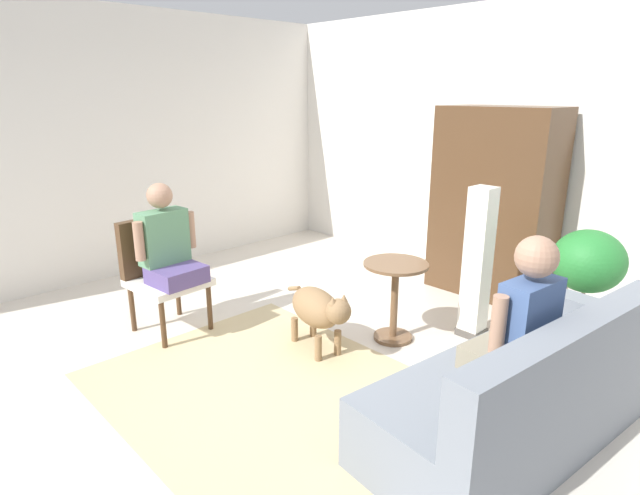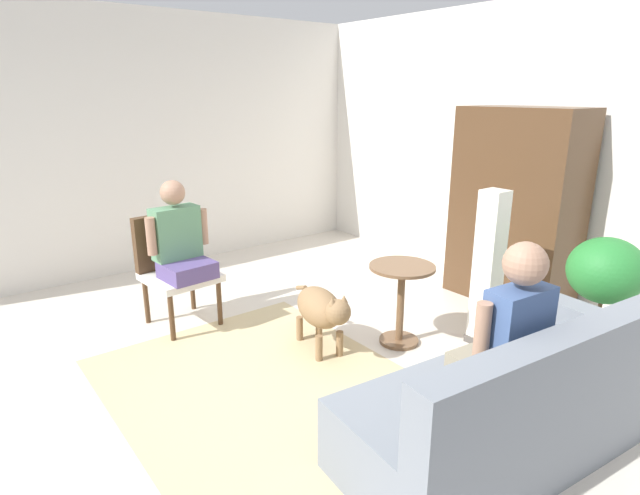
{
  "view_description": "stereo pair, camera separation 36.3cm",
  "coord_description": "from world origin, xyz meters",
  "px_view_note": "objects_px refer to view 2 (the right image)",
  "views": [
    {
      "loc": [
        2.41,
        -2.19,
        1.98
      ],
      "look_at": [
        -0.13,
        0.23,
        0.92
      ],
      "focal_mm": 29.16,
      "sensor_mm": 36.0,
      "label": 1
    },
    {
      "loc": [
        2.64,
        -1.92,
        1.98
      ],
      "look_at": [
        -0.13,
        0.23,
        0.92
      ],
      "focal_mm": 29.16,
      "sensor_mm": 36.0,
      "label": 2
    }
  ],
  "objects_px": {
    "couch": "(510,407)",
    "potted_plant": "(604,283)",
    "column_lamp": "(488,270)",
    "person_on_armchair": "(179,239)",
    "person_on_couch": "(510,329)",
    "dog": "(321,309)",
    "round_end_table": "(401,293)",
    "armoire_cabinet": "(516,208)",
    "armchair": "(173,261)"
  },
  "relations": [
    {
      "from": "couch",
      "to": "potted_plant",
      "type": "height_order",
      "value": "potted_plant"
    },
    {
      "from": "column_lamp",
      "to": "person_on_armchair",
      "type": "bearing_deg",
      "value": -135.2
    },
    {
      "from": "column_lamp",
      "to": "person_on_couch",
      "type": "bearing_deg",
      "value": -50.82
    },
    {
      "from": "couch",
      "to": "dog",
      "type": "bearing_deg",
      "value": -177.62
    },
    {
      "from": "person_on_armchair",
      "to": "round_end_table",
      "type": "distance_m",
      "value": 1.9
    },
    {
      "from": "couch",
      "to": "armoire_cabinet",
      "type": "distance_m",
      "value": 2.53
    },
    {
      "from": "person_on_couch",
      "to": "column_lamp",
      "type": "height_order",
      "value": "column_lamp"
    },
    {
      "from": "armchair",
      "to": "potted_plant",
      "type": "height_order",
      "value": "potted_plant"
    },
    {
      "from": "couch",
      "to": "person_on_couch",
      "type": "relative_size",
      "value": 2.3
    },
    {
      "from": "couch",
      "to": "potted_plant",
      "type": "distance_m",
      "value": 1.58
    },
    {
      "from": "round_end_table",
      "to": "potted_plant",
      "type": "relative_size",
      "value": 0.7
    },
    {
      "from": "person_on_armchair",
      "to": "dog",
      "type": "bearing_deg",
      "value": 30.97
    },
    {
      "from": "couch",
      "to": "dog",
      "type": "xyz_separation_m",
      "value": [
        -1.62,
        -0.07,
        0.05
      ]
    },
    {
      "from": "round_end_table",
      "to": "armchair",
      "type": "bearing_deg",
      "value": -140.73
    },
    {
      "from": "couch",
      "to": "round_end_table",
      "type": "distance_m",
      "value": 1.44
    },
    {
      "from": "person_on_couch",
      "to": "potted_plant",
      "type": "xyz_separation_m",
      "value": [
        -0.21,
        1.56,
        -0.17
      ]
    },
    {
      "from": "column_lamp",
      "to": "armoire_cabinet",
      "type": "relative_size",
      "value": 0.69
    },
    {
      "from": "couch",
      "to": "dog",
      "type": "relative_size",
      "value": 2.27
    },
    {
      "from": "armchair",
      "to": "dog",
      "type": "bearing_deg",
      "value": 28.25
    },
    {
      "from": "person_on_couch",
      "to": "round_end_table",
      "type": "distance_m",
      "value": 1.45
    },
    {
      "from": "dog",
      "to": "person_on_couch",
      "type": "bearing_deg",
      "value": 1.41
    },
    {
      "from": "armchair",
      "to": "round_end_table",
      "type": "height_order",
      "value": "armchair"
    },
    {
      "from": "person_on_armchair",
      "to": "dog",
      "type": "xyz_separation_m",
      "value": [
        1.1,
        0.66,
        -0.43
      ]
    },
    {
      "from": "person_on_couch",
      "to": "dog",
      "type": "relative_size",
      "value": 0.99
    },
    {
      "from": "armchair",
      "to": "round_end_table",
      "type": "distance_m",
      "value": 1.99
    },
    {
      "from": "couch",
      "to": "person_on_couch",
      "type": "xyz_separation_m",
      "value": [
        -0.04,
        -0.03,
        0.47
      ]
    },
    {
      "from": "person_on_armchair",
      "to": "round_end_table",
      "type": "bearing_deg",
      "value": 41.92
    },
    {
      "from": "potted_plant",
      "to": "armoire_cabinet",
      "type": "distance_m",
      "value": 1.25
    },
    {
      "from": "armoire_cabinet",
      "to": "potted_plant",
      "type": "bearing_deg",
      "value": -25.1
    },
    {
      "from": "armchair",
      "to": "person_on_couch",
      "type": "bearing_deg",
      "value": 14.09
    },
    {
      "from": "person_on_armchair",
      "to": "armoire_cabinet",
      "type": "height_order",
      "value": "armoire_cabinet"
    },
    {
      "from": "round_end_table",
      "to": "armoire_cabinet",
      "type": "relative_size",
      "value": 0.36
    },
    {
      "from": "couch",
      "to": "person_on_couch",
      "type": "bearing_deg",
      "value": -141.71
    },
    {
      "from": "person_on_armchair",
      "to": "potted_plant",
      "type": "relative_size",
      "value": 0.85
    },
    {
      "from": "potted_plant",
      "to": "column_lamp",
      "type": "height_order",
      "value": "column_lamp"
    },
    {
      "from": "person_on_armchair",
      "to": "potted_plant",
      "type": "bearing_deg",
      "value": 42.42
    },
    {
      "from": "dog",
      "to": "potted_plant",
      "type": "relative_size",
      "value": 0.89
    },
    {
      "from": "person_on_couch",
      "to": "potted_plant",
      "type": "bearing_deg",
      "value": 97.62
    },
    {
      "from": "couch",
      "to": "potted_plant",
      "type": "xyz_separation_m",
      "value": [
        -0.24,
        1.54,
        0.3
      ]
    },
    {
      "from": "round_end_table",
      "to": "dog",
      "type": "distance_m",
      "value": 0.66
    },
    {
      "from": "armchair",
      "to": "dog",
      "type": "height_order",
      "value": "armchair"
    },
    {
      "from": "column_lamp",
      "to": "potted_plant",
      "type": "bearing_deg",
      "value": 35.11
    },
    {
      "from": "round_end_table",
      "to": "potted_plant",
      "type": "distance_m",
      "value": 1.5
    },
    {
      "from": "person_on_couch",
      "to": "person_on_armchair",
      "type": "relative_size",
      "value": 1.04
    },
    {
      "from": "armchair",
      "to": "column_lamp",
      "type": "xyz_separation_m",
      "value": [
        1.95,
        1.8,
        0.07
      ]
    },
    {
      "from": "person_on_armchair",
      "to": "round_end_table",
      "type": "height_order",
      "value": "person_on_armchair"
    },
    {
      "from": "potted_plant",
      "to": "armoire_cabinet",
      "type": "relative_size",
      "value": 0.52
    },
    {
      "from": "armchair",
      "to": "armoire_cabinet",
      "type": "xyz_separation_m",
      "value": [
        1.53,
        2.79,
        0.37
      ]
    },
    {
      "from": "armchair",
      "to": "dog",
      "type": "relative_size",
      "value": 1.12
    },
    {
      "from": "dog",
      "to": "armoire_cabinet",
      "type": "bearing_deg",
      "value": 82.56
    }
  ]
}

